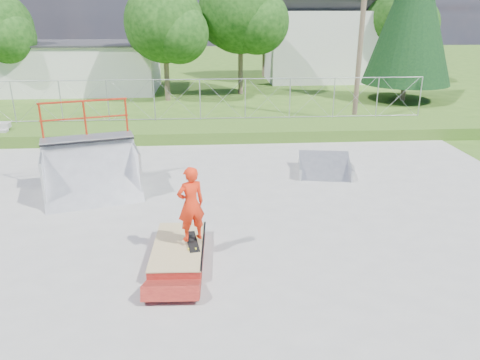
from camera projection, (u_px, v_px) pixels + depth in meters
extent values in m
plane|color=#365B1A|center=(199.00, 237.00, 11.23)|extent=(120.00, 120.00, 0.00)
cube|color=gray|center=(199.00, 237.00, 11.23)|extent=(20.00, 16.00, 0.04)
cube|color=#365B1A|center=(201.00, 131.00, 20.04)|extent=(24.00, 3.00, 0.50)
cube|color=maroon|center=(179.00, 252.00, 10.25)|extent=(1.16, 2.28, 0.31)
cube|color=tan|center=(178.00, 245.00, 10.19)|extent=(1.18, 2.29, 0.02)
cube|color=black|center=(192.00, 242.00, 10.21)|extent=(0.35, 0.82, 0.13)
imported|color=red|center=(191.00, 207.00, 9.92)|extent=(0.71, 0.60, 1.66)
cube|color=silver|center=(79.00, 68.00, 30.75)|extent=(10.00, 6.00, 3.00)
cube|color=silver|center=(320.00, 46.00, 35.32)|extent=(8.00, 6.00, 5.00)
cylinder|color=brown|center=(361.00, 35.00, 21.60)|extent=(0.24, 0.24, 8.00)
cylinder|color=brown|center=(167.00, 80.00, 27.52)|extent=(0.30, 0.30, 2.45)
sphere|color=#10330E|center=(164.00, 23.00, 26.42)|extent=(4.48, 4.48, 4.48)
sphere|color=#10330E|center=(179.00, 33.00, 26.15)|extent=(3.36, 3.36, 3.36)
cylinder|color=brown|center=(241.00, 72.00, 29.64)|extent=(0.30, 0.30, 2.80)
sphere|color=#10330E|center=(241.00, 11.00, 28.38)|extent=(5.12, 5.12, 5.12)
sphere|color=#10330E|center=(257.00, 22.00, 28.07)|extent=(3.84, 3.84, 3.84)
cylinder|color=brown|center=(6.00, 78.00, 28.73)|extent=(0.30, 0.30, 2.27)
sphere|color=#10330E|center=(9.00, 37.00, 27.46)|extent=(3.12, 3.12, 3.12)
cylinder|color=brown|center=(393.00, 64.00, 34.20)|extent=(0.30, 0.30, 2.62)
sphere|color=#10330E|center=(398.00, 15.00, 33.03)|extent=(4.80, 4.80, 4.80)
sphere|color=#10330E|center=(413.00, 24.00, 32.73)|extent=(3.60, 3.60, 3.60)
cylinder|color=brown|center=(264.00, 63.00, 37.42)|extent=(0.30, 0.30, 2.10)
sphere|color=#10330E|center=(265.00, 27.00, 36.48)|extent=(3.84, 3.84, 3.84)
sphere|color=#10330E|center=(275.00, 34.00, 36.24)|extent=(2.88, 2.88, 2.88)
cylinder|color=brown|center=(404.00, 90.00, 27.76)|extent=(0.28, 0.28, 1.20)
cone|color=black|center=(413.00, 11.00, 26.22)|extent=(5.04, 5.04, 8.10)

